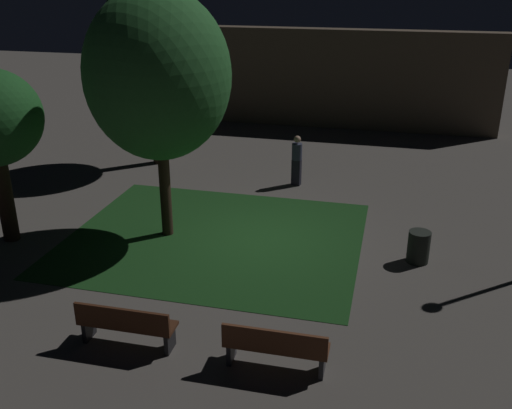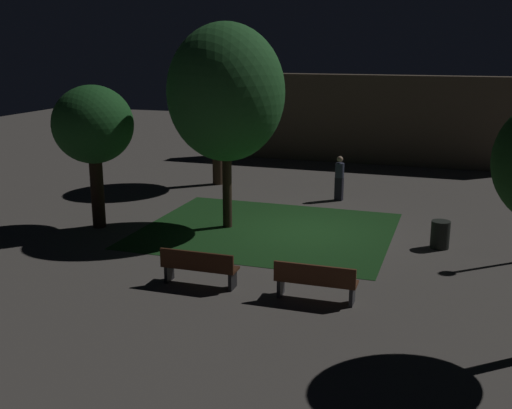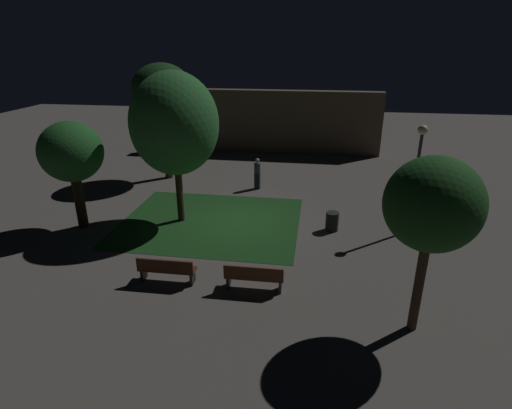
{
  "view_description": "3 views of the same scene",
  "coord_description": "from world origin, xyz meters",
  "px_view_note": "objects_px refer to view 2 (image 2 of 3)",
  "views": [
    {
      "loc": [
        3.0,
        -12.9,
        6.41
      ],
      "look_at": [
        -0.22,
        0.18,
        0.87
      ],
      "focal_mm": 40.42,
      "sensor_mm": 36.0,
      "label": 1
    },
    {
      "loc": [
        4.14,
        -17.28,
        5.45
      ],
      "look_at": [
        -1.3,
        -1.02,
        0.99
      ],
      "focal_mm": 43.35,
      "sensor_mm": 36.0,
      "label": 2
    },
    {
      "loc": [
        3.04,
        -15.37,
        7.08
      ],
      "look_at": [
        0.62,
        0.44,
        0.62
      ],
      "focal_mm": 28.53,
      "sensor_mm": 36.0,
      "label": 3
    }
  ],
  "objects_px": {
    "tree_back_left": "(216,67)",
    "pedestrian": "(339,177)",
    "bench_front_right": "(199,266)",
    "tree_tall_center": "(93,126)",
    "bench_corner": "(315,280)",
    "trash_bin": "(440,235)",
    "tree_lawn_side": "(226,93)"
  },
  "relations": [
    {
      "from": "tree_lawn_side",
      "to": "bench_corner",
      "type": "bearing_deg",
      "value": -50.54
    },
    {
      "from": "bench_corner",
      "to": "pedestrian",
      "type": "bearing_deg",
      "value": 97.9
    },
    {
      "from": "bench_front_right",
      "to": "tree_back_left",
      "type": "distance_m",
      "value": 11.57
    },
    {
      "from": "bench_front_right",
      "to": "tree_lawn_side",
      "type": "bearing_deg",
      "value": 103.18
    },
    {
      "from": "trash_bin",
      "to": "pedestrian",
      "type": "distance_m",
      "value": 5.8
    },
    {
      "from": "bench_front_right",
      "to": "tree_back_left",
      "type": "bearing_deg",
      "value": 109.6
    },
    {
      "from": "bench_corner",
      "to": "trash_bin",
      "type": "distance_m",
      "value": 5.24
    },
    {
      "from": "bench_corner",
      "to": "trash_bin",
      "type": "xyz_separation_m",
      "value": [
        2.42,
        4.65,
        -0.1
      ]
    },
    {
      "from": "pedestrian",
      "to": "bench_corner",
      "type": "bearing_deg",
      "value": -82.1
    },
    {
      "from": "trash_bin",
      "to": "pedestrian",
      "type": "relative_size",
      "value": 0.48
    },
    {
      "from": "bench_front_right",
      "to": "pedestrian",
      "type": "xyz_separation_m",
      "value": [
        1.49,
        9.1,
        0.37
      ]
    },
    {
      "from": "tree_lawn_side",
      "to": "bench_front_right",
      "type": "bearing_deg",
      "value": -76.82
    },
    {
      "from": "bench_corner",
      "to": "pedestrian",
      "type": "height_order",
      "value": "pedestrian"
    },
    {
      "from": "tree_lawn_side",
      "to": "tree_tall_center",
      "type": "relative_size",
      "value": 1.41
    },
    {
      "from": "trash_bin",
      "to": "tree_lawn_side",
      "type": "bearing_deg",
      "value": 179.69
    },
    {
      "from": "trash_bin",
      "to": "bench_front_right",
      "type": "bearing_deg",
      "value": -138.1
    },
    {
      "from": "tree_lawn_side",
      "to": "pedestrian",
      "type": "relative_size",
      "value": 3.79
    },
    {
      "from": "bench_front_right",
      "to": "bench_corner",
      "type": "distance_m",
      "value": 2.76
    },
    {
      "from": "tree_tall_center",
      "to": "trash_bin",
      "type": "distance_m",
      "value": 10.46
    },
    {
      "from": "bench_corner",
      "to": "tree_back_left",
      "type": "bearing_deg",
      "value": 122.08
    },
    {
      "from": "tree_back_left",
      "to": "tree_tall_center",
      "type": "xyz_separation_m",
      "value": [
        -1.22,
        -6.74,
        -1.5
      ]
    },
    {
      "from": "tree_back_left",
      "to": "pedestrian",
      "type": "bearing_deg",
      "value": -12.01
    },
    {
      "from": "tree_back_left",
      "to": "pedestrian",
      "type": "distance_m",
      "value": 6.44
    },
    {
      "from": "bench_front_right",
      "to": "bench_corner",
      "type": "xyz_separation_m",
      "value": [
        2.76,
        0.0,
        0.0
      ]
    },
    {
      "from": "tree_tall_center",
      "to": "pedestrian",
      "type": "relative_size",
      "value": 2.68
    },
    {
      "from": "bench_front_right",
      "to": "tree_tall_center",
      "type": "distance_m",
      "value": 6.49
    },
    {
      "from": "bench_corner",
      "to": "trash_bin",
      "type": "relative_size",
      "value": 2.35
    },
    {
      "from": "bench_corner",
      "to": "tree_back_left",
      "type": "xyz_separation_m",
      "value": [
        -6.39,
        10.19,
        4.12
      ]
    },
    {
      "from": "bench_corner",
      "to": "tree_tall_center",
      "type": "relative_size",
      "value": 0.42
    },
    {
      "from": "tree_tall_center",
      "to": "trash_bin",
      "type": "height_order",
      "value": "tree_tall_center"
    },
    {
      "from": "bench_corner",
      "to": "tree_tall_center",
      "type": "height_order",
      "value": "tree_tall_center"
    },
    {
      "from": "trash_bin",
      "to": "pedestrian",
      "type": "bearing_deg",
      "value": 129.66
    }
  ]
}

